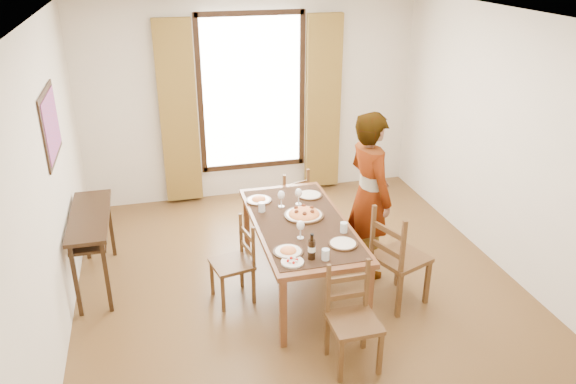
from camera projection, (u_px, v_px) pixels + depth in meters
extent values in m
plane|color=#4D3418|center=(300.00, 286.00, 5.85)|extent=(5.00, 5.00, 0.00)
cube|color=beige|center=(251.00, 100.00, 7.51)|extent=(4.50, 0.10, 2.70)
cube|color=beige|center=(422.00, 328.00, 3.09)|extent=(4.50, 0.10, 2.70)
cube|color=beige|center=(48.00, 190.00, 4.80)|extent=(0.10, 5.00, 2.70)
cube|color=beige|center=(510.00, 147.00, 5.81)|extent=(0.10, 5.00, 2.70)
cube|color=white|center=(303.00, 16.00, 4.74)|extent=(4.50, 5.00, 0.04)
cube|color=white|center=(252.00, 93.00, 7.44)|extent=(1.30, 0.04, 2.00)
cube|color=olive|center=(178.00, 114.00, 7.25)|extent=(0.48, 0.10, 2.40)
cube|color=olive|center=(323.00, 104.00, 7.69)|extent=(0.48, 0.10, 2.40)
cube|color=black|center=(50.00, 125.00, 5.16)|extent=(0.02, 0.86, 0.66)
cube|color=red|center=(51.00, 125.00, 5.17)|extent=(0.01, 0.76, 0.56)
cube|color=black|center=(89.00, 216.00, 5.61)|extent=(0.38, 1.20, 0.04)
cube|color=black|center=(91.00, 227.00, 5.66)|extent=(0.34, 1.10, 0.03)
cube|color=black|center=(76.00, 282.00, 5.26)|extent=(0.04, 0.04, 0.76)
cube|color=black|center=(85.00, 228.00, 6.23)|extent=(0.04, 0.04, 0.76)
cube|color=black|center=(107.00, 277.00, 5.32)|extent=(0.04, 0.04, 0.76)
cube|color=black|center=(111.00, 225.00, 6.29)|extent=(0.04, 0.04, 0.76)
cube|color=brown|center=(301.00, 224.00, 5.57)|extent=(0.91, 1.87, 0.05)
cube|color=black|center=(301.00, 222.00, 5.56)|extent=(0.84, 1.72, 0.01)
cube|color=brown|center=(283.00, 313.00, 4.86)|extent=(0.06, 0.06, 0.70)
cube|color=brown|center=(247.00, 223.00, 6.40)|extent=(0.06, 0.06, 0.70)
cube|color=brown|center=(369.00, 300.00, 5.04)|extent=(0.06, 0.06, 0.70)
cube|color=brown|center=(313.00, 215.00, 6.58)|extent=(0.06, 0.06, 0.70)
cube|color=brown|center=(232.00, 264.00, 5.50)|extent=(0.44, 0.44, 0.04)
cube|color=brown|center=(212.00, 277.00, 5.65)|extent=(0.04, 0.04, 0.40)
cube|color=brown|center=(242.00, 270.00, 5.78)|extent=(0.04, 0.04, 0.40)
cube|color=brown|center=(223.00, 294.00, 5.39)|extent=(0.04, 0.04, 0.40)
cube|color=brown|center=(254.00, 285.00, 5.52)|extent=(0.04, 0.04, 0.40)
cube|color=brown|center=(241.00, 233.00, 5.61)|extent=(0.03, 0.03, 0.45)
cube|color=brown|center=(253.00, 248.00, 5.35)|extent=(0.03, 0.03, 0.45)
cube|color=brown|center=(247.00, 248.00, 5.51)|extent=(0.09, 0.32, 0.04)
cube|color=brown|center=(247.00, 234.00, 5.45)|extent=(0.09, 0.32, 0.04)
cube|color=brown|center=(288.00, 202.00, 6.77)|extent=(0.48, 0.48, 0.04)
cube|color=brown|center=(292.00, 209.00, 7.06)|extent=(0.04, 0.04, 0.41)
cube|color=brown|center=(307.00, 219.00, 6.81)|extent=(0.04, 0.04, 0.41)
cube|color=brown|center=(270.00, 216.00, 6.90)|extent=(0.04, 0.04, 0.41)
cube|color=brown|center=(284.00, 226.00, 6.64)|extent=(0.04, 0.04, 0.41)
cube|color=brown|center=(308.00, 187.00, 6.62)|extent=(0.03, 0.03, 0.46)
cube|color=brown|center=(284.00, 193.00, 6.46)|extent=(0.03, 0.03, 0.46)
cube|color=brown|center=(296.00, 197.00, 6.58)|extent=(0.32, 0.13, 0.05)
cube|color=brown|center=(296.00, 184.00, 6.51)|extent=(0.32, 0.13, 0.05)
cube|color=brown|center=(354.00, 323.00, 4.61)|extent=(0.40, 0.40, 0.04)
cube|color=brown|center=(341.00, 361.00, 4.51)|extent=(0.04, 0.04, 0.43)
cube|color=brown|center=(327.00, 334.00, 4.81)|extent=(0.04, 0.04, 0.43)
cube|color=brown|center=(380.00, 353.00, 4.59)|extent=(0.04, 0.04, 0.43)
cube|color=brown|center=(364.00, 328.00, 4.89)|extent=(0.04, 0.04, 0.43)
cube|color=brown|center=(328.00, 289.00, 4.64)|extent=(0.03, 0.03, 0.48)
cube|color=brown|center=(367.00, 283.00, 4.72)|extent=(0.03, 0.03, 0.48)
cube|color=brown|center=(347.00, 296.00, 4.71)|extent=(0.34, 0.03, 0.05)
cube|color=brown|center=(348.00, 279.00, 4.64)|extent=(0.34, 0.03, 0.05)
cube|color=brown|center=(401.00, 258.00, 5.44)|extent=(0.59, 0.59, 0.04)
cube|color=brown|center=(427.00, 281.00, 5.50)|extent=(0.04, 0.04, 0.49)
cube|color=brown|center=(399.00, 295.00, 5.29)|extent=(0.04, 0.04, 0.49)
cube|color=brown|center=(398.00, 264.00, 5.79)|extent=(0.04, 0.04, 0.49)
cube|color=brown|center=(370.00, 276.00, 5.58)|extent=(0.04, 0.04, 0.49)
cube|color=brown|center=(403.00, 248.00, 5.07)|extent=(0.04, 0.04, 0.54)
cube|color=brown|center=(373.00, 231.00, 5.36)|extent=(0.04, 0.04, 0.54)
cube|color=brown|center=(387.00, 249.00, 5.26)|extent=(0.17, 0.37, 0.05)
cube|color=brown|center=(388.00, 231.00, 5.18)|extent=(0.17, 0.37, 0.05)
imported|color=#9C9FA5|center=(369.00, 195.00, 5.79)|extent=(0.80, 0.65, 1.79)
cylinder|color=silver|center=(344.00, 227.00, 5.34)|extent=(0.07, 0.07, 0.10)
cylinder|color=silver|center=(262.00, 207.00, 5.74)|extent=(0.07, 0.07, 0.10)
cylinder|color=silver|center=(326.00, 254.00, 4.88)|extent=(0.07, 0.07, 0.10)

